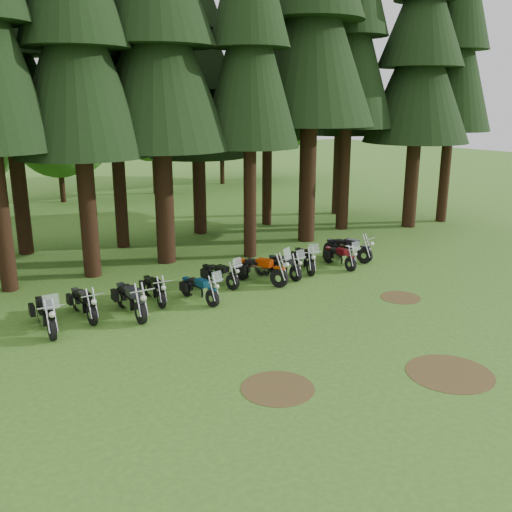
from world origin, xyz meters
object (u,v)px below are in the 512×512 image
(motorcycle_0, at_px, (46,315))
(motorcycle_2, at_px, (131,300))
(motorcycle_3, at_px, (154,290))
(motorcycle_9, at_px, (340,257))
(motorcycle_1, at_px, (84,304))
(motorcycle_5, at_px, (219,275))
(motorcycle_4, at_px, (200,290))
(motorcycle_10, at_px, (347,249))
(motorcycle_7, at_px, (284,266))
(motorcycle_8, at_px, (304,260))
(motorcycle_6, at_px, (260,270))

(motorcycle_0, distance_m, motorcycle_2, 2.61)
(motorcycle_0, xyz_separation_m, motorcycle_3, (3.78, 0.41, -0.07))
(motorcycle_3, bearing_deg, motorcycle_9, 1.84)
(motorcycle_1, height_order, motorcycle_5, motorcycle_5)
(motorcycle_2, bearing_deg, motorcycle_4, -1.40)
(motorcycle_10, bearing_deg, motorcycle_1, 162.60)
(motorcycle_7, xyz_separation_m, motorcycle_8, (1.19, 0.16, 0.03))
(motorcycle_5, bearing_deg, motorcycle_2, -179.85)
(motorcycle_8, relative_size, motorcycle_9, 1.03)
(motorcycle_0, relative_size, motorcycle_6, 0.99)
(motorcycle_3, relative_size, motorcycle_9, 0.99)
(motorcycle_0, xyz_separation_m, motorcycle_5, (6.49, 0.49, -0.07))
(motorcycle_0, relative_size, motorcycle_3, 1.16)
(motorcycle_7, relative_size, motorcycle_8, 0.97)
(motorcycle_3, distance_m, motorcycle_9, 8.06)
(motorcycle_4, distance_m, motorcycle_9, 6.78)
(motorcycle_2, xyz_separation_m, motorcycle_10, (10.22, 0.46, -0.02))
(motorcycle_6, height_order, motorcycle_10, motorcycle_6)
(motorcycle_1, distance_m, motorcycle_6, 6.60)
(motorcycle_8, height_order, motorcycle_10, motorcycle_8)
(motorcycle_7, xyz_separation_m, motorcycle_10, (3.69, 0.22, 0.05))
(motorcycle_1, relative_size, motorcycle_6, 0.91)
(motorcycle_4, height_order, motorcycle_6, motorcycle_6)
(motorcycle_0, distance_m, motorcycle_6, 7.88)
(motorcycle_9, bearing_deg, motorcycle_4, -173.97)
(motorcycle_2, bearing_deg, motorcycle_6, 5.29)
(motorcycle_1, height_order, motorcycle_9, motorcycle_9)
(motorcycle_0, height_order, motorcycle_10, motorcycle_0)
(motorcycle_9, bearing_deg, motorcycle_10, 34.04)
(motorcycle_1, distance_m, motorcycle_4, 3.83)
(motorcycle_1, bearing_deg, motorcycle_7, -1.44)
(motorcycle_2, relative_size, motorcycle_8, 1.14)
(motorcycle_4, bearing_deg, motorcycle_10, -1.44)
(motorcycle_3, height_order, motorcycle_4, motorcycle_4)
(motorcycle_5, height_order, motorcycle_10, motorcycle_5)
(motorcycle_0, bearing_deg, motorcycle_4, -0.44)
(motorcycle_8, bearing_deg, motorcycle_9, 3.26)
(motorcycle_3, relative_size, motorcycle_4, 0.98)
(motorcycle_4, bearing_deg, motorcycle_3, 136.06)
(motorcycle_1, bearing_deg, motorcycle_5, 3.07)
(motorcycle_9, bearing_deg, motorcycle_6, -178.24)
(motorcycle_7, bearing_deg, motorcycle_8, 7.82)
(motorcycle_2, bearing_deg, motorcycle_9, 3.39)
(motorcycle_0, bearing_deg, motorcycle_10, 6.39)
(motorcycle_6, bearing_deg, motorcycle_1, 154.17)
(motorcycle_2, xyz_separation_m, motorcycle_7, (6.53, 0.23, -0.07))
(motorcycle_2, bearing_deg, motorcycle_3, 35.21)
(motorcycle_2, height_order, motorcycle_8, motorcycle_8)
(motorcycle_8, relative_size, motorcycle_10, 0.93)
(motorcycle_1, bearing_deg, motorcycle_9, -2.40)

